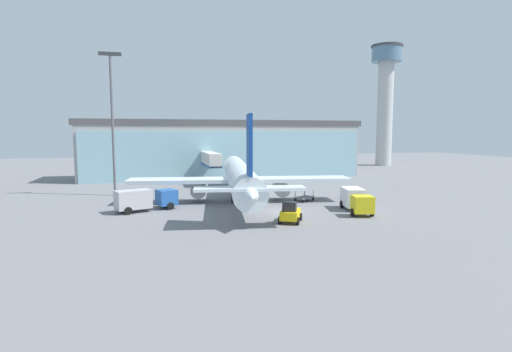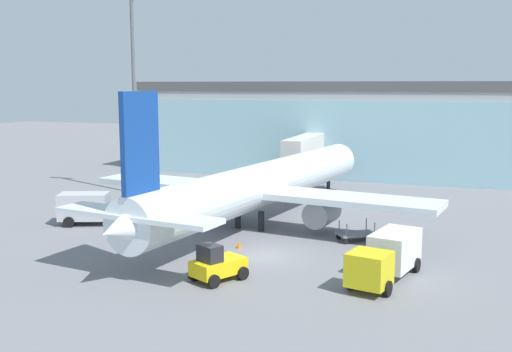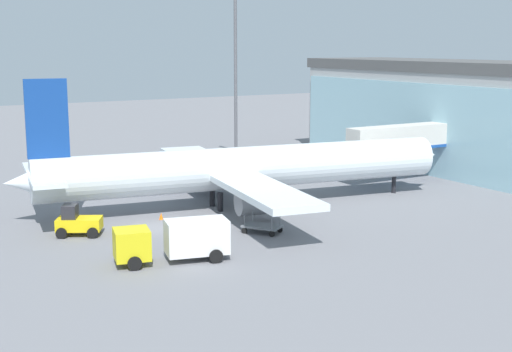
{
  "view_description": "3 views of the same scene",
  "coord_description": "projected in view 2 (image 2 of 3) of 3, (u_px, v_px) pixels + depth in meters",
  "views": [
    {
      "loc": [
        -15.32,
        -44.96,
        9.41
      ],
      "look_at": [
        -1.0,
        8.74,
        3.4
      ],
      "focal_mm": 28.0,
      "sensor_mm": 36.0,
      "label": 1
    },
    {
      "loc": [
        12.24,
        -37.91,
        11.66
      ],
      "look_at": [
        -3.96,
        9.49,
        3.99
      ],
      "focal_mm": 42.0,
      "sensor_mm": 36.0,
      "label": 2
    },
    {
      "loc": [
        49.22,
        -20.58,
        13.86
      ],
      "look_at": [
        -4.67,
        11.41,
        2.23
      ],
      "focal_mm": 50.0,
      "sensor_mm": 36.0,
      "label": 3
    }
  ],
  "objects": [
    {
      "name": "jet_bridge",
      "position": [
        307.0,
        147.0,
        69.29
      ],
      "size": [
        2.31,
        14.13,
        5.82
      ],
      "rotation": [
        0.0,
        0.0,
        1.58
      ],
      "color": "beige",
      "rests_on": "ground"
    },
    {
      "name": "safety_cone_nose",
      "position": [
        239.0,
        245.0,
        43.02
      ],
      "size": [
        0.36,
        0.36,
        0.55
      ],
      "primitive_type": "cone",
      "color": "orange",
      "rests_on": "ground"
    },
    {
      "name": "terminal_building",
      "position": [
        360.0,
        129.0,
        77.32
      ],
      "size": [
        58.7,
        12.78,
        12.04
      ],
      "rotation": [
        0.0,
        0.0,
        -0.01
      ],
      "color": "#A3A3A3",
      "rests_on": "ground"
    },
    {
      "name": "pushback_tug",
      "position": [
        217.0,
        265.0,
        35.82
      ],
      "size": [
        3.34,
        3.7,
        2.3
      ],
      "rotation": [
        0.0,
        0.0,
        1.07
      ],
      "color": "yellow",
      "rests_on": "ground"
    },
    {
      "name": "airplane",
      "position": [
        261.0,
        185.0,
        50.0
      ],
      "size": [
        30.28,
        39.29,
        11.28
      ],
      "rotation": [
        0.0,
        0.0,
        1.41
      ],
      "color": "white",
      "rests_on": "ground"
    },
    {
      "name": "baggage_cart",
      "position": [
        357.0,
        234.0,
        45.06
      ],
      "size": [
        3.22,
        2.89,
        1.5
      ],
      "rotation": [
        0.0,
        0.0,
        0.59
      ],
      "color": "slate",
      "rests_on": "ground"
    },
    {
      "name": "ground",
      "position": [
        266.0,
        256.0,
        41.13
      ],
      "size": [
        240.0,
        240.0,
        0.0
      ],
      "primitive_type": "plane",
      "color": "slate"
    },
    {
      "name": "safety_cone_wingtip",
      "position": [
        111.0,
        217.0,
        52.08
      ],
      "size": [
        0.36,
        0.36,
        0.55
      ],
      "primitive_type": "cone",
      "color": "orange",
      "rests_on": "ground"
    },
    {
      "name": "apron_light_mast",
      "position": [
        134.0,
        78.0,
        62.85
      ],
      "size": [
        3.2,
        0.4,
        21.14
      ],
      "color": "#59595E",
      "rests_on": "ground"
    },
    {
      "name": "catering_truck",
      "position": [
        100.0,
        207.0,
        50.26
      ],
      "size": [
        7.61,
        4.61,
        2.65
      ],
      "rotation": [
        0.0,
        0.0,
        0.36
      ],
      "color": "#2659A5",
      "rests_on": "ground"
    },
    {
      "name": "fuel_truck",
      "position": [
        387.0,
        256.0,
        36.0
      ],
      "size": [
        3.85,
        7.61,
        2.65
      ],
      "rotation": [
        0.0,
        0.0,
        4.48
      ],
      "color": "yellow",
      "rests_on": "ground"
    }
  ]
}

